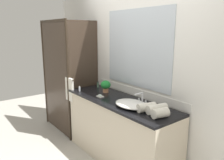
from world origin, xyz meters
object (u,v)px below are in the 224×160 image
at_px(sink_basin, 131,104).
at_px(amenity_bottle_conditioner, 98,84).
at_px(soap_dish, 100,96).
at_px(rolled_towel_near_edge, 160,113).
at_px(potted_plant, 106,86).
at_px(rolled_towel_far_edge, 147,107).
at_px(faucet, 142,100).
at_px(rolled_towel_middle, 157,109).
at_px(amenity_bottle_lotion, 80,89).

distance_m(sink_basin, amenity_bottle_conditioner, 1.08).
xyz_separation_m(soap_dish, rolled_towel_near_edge, (1.03, 0.07, 0.04)).
distance_m(potted_plant, rolled_towel_far_edge, 0.96).
height_order(faucet, rolled_towel_middle, faucet).
distance_m(potted_plant, rolled_towel_near_edge, 1.18).
bearing_deg(amenity_bottle_conditioner, sink_basin, -11.73).
height_order(potted_plant, rolled_towel_middle, potted_plant).
relative_size(soap_dish, amenity_bottle_lotion, 1.26).
relative_size(rolled_towel_middle, rolled_towel_far_edge, 1.10).
relative_size(faucet, soap_dish, 1.70).
relative_size(amenity_bottle_conditioner, rolled_towel_far_edge, 0.44).
xyz_separation_m(amenity_bottle_conditioner, rolled_towel_middle, (1.40, -0.14, 0.01)).
height_order(sink_basin, potted_plant, potted_plant).
bearing_deg(soap_dish, faucet, 23.02).
bearing_deg(sink_basin, amenity_bottle_lotion, -171.52).
distance_m(faucet, rolled_towel_near_edge, 0.48).
bearing_deg(soap_dish, amenity_bottle_conditioner, 149.01).
height_order(sink_basin, soap_dish, sink_basin).
bearing_deg(faucet, rolled_towel_middle, -16.36).
distance_m(rolled_towel_middle, rolled_towel_far_edge, 0.12).
height_order(potted_plant, soap_dish, potted_plant).
bearing_deg(potted_plant, rolled_towel_near_edge, -6.32).
distance_m(sink_basin, rolled_towel_far_edge, 0.23).
xyz_separation_m(potted_plant, soap_dish, (0.14, -0.20, -0.09)).
height_order(soap_dish, amenity_bottle_conditioner, amenity_bottle_conditioner).
height_order(amenity_bottle_conditioner, rolled_towel_near_edge, rolled_towel_near_edge).
bearing_deg(amenity_bottle_conditioner, rolled_towel_far_edge, -8.56).
bearing_deg(rolled_towel_middle, rolled_towel_near_edge, -33.21).
xyz_separation_m(amenity_bottle_lotion, rolled_towel_near_edge, (1.47, 0.16, 0.02)).
relative_size(amenity_bottle_lotion, rolled_towel_far_edge, 0.35).
bearing_deg(amenity_bottle_lotion, sink_basin, 8.48).
height_order(sink_basin, amenity_bottle_conditioner, amenity_bottle_conditioner).
height_order(amenity_bottle_conditioner, rolled_towel_middle, rolled_towel_middle).
bearing_deg(sink_basin, rolled_towel_middle, 12.67).
bearing_deg(potted_plant, rolled_towel_far_edge, -6.56).
bearing_deg(rolled_towel_far_edge, amenity_bottle_conditioner, 171.44).
xyz_separation_m(amenity_bottle_lotion, rolled_towel_far_edge, (1.25, 0.18, 0.01)).
xyz_separation_m(sink_basin, amenity_bottle_conditioner, (-1.05, 0.22, 0.01)).
xyz_separation_m(soap_dish, rolled_towel_middle, (0.92, 0.14, 0.04)).
distance_m(sink_basin, soap_dish, 0.58).
height_order(amenity_bottle_lotion, rolled_towel_middle, rolled_towel_middle).
xyz_separation_m(faucet, rolled_towel_middle, (0.34, -0.10, -0.00)).
distance_m(sink_basin, amenity_bottle_lotion, 1.02).
bearing_deg(rolled_towel_near_edge, amenity_bottle_lotion, -173.92).
bearing_deg(rolled_towel_near_edge, faucet, 159.12).
bearing_deg(faucet, rolled_towel_far_edge, -33.21).
bearing_deg(potted_plant, amenity_bottle_lotion, -135.68).
height_order(sink_basin, faucet, faucet).
distance_m(soap_dish, rolled_towel_far_edge, 0.82).
relative_size(amenity_bottle_lotion, rolled_towel_middle, 0.32).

